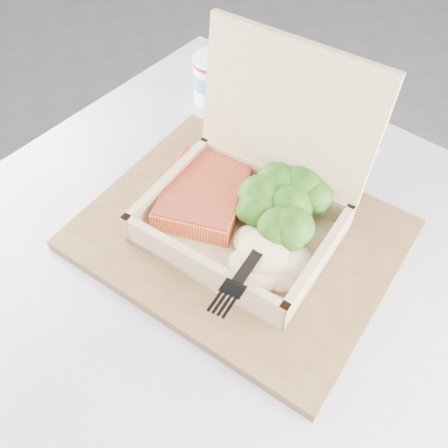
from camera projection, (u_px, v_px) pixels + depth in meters
The scene contains 10 objects.
floor at pixel (253, 214), 1.58m from camera, with size 4.00×4.00×0.00m, color gray.
cafe_table at pixel (226, 332), 0.75m from camera, with size 0.85×0.85×0.70m.
serving_tray at pixel (239, 235), 0.63m from camera, with size 0.37×0.30×0.02m, color brown.
takeout_container at pixel (255, 190), 0.59m from camera, with size 0.23×0.21×0.21m.
salmon_fillet at pixel (205, 194), 0.63m from camera, with size 0.10×0.13×0.03m, color #FF5D31.
broccoli_pile at pixel (288, 210), 0.60m from camera, with size 0.13×0.13×0.05m, color #39751A, non-canonical shape.
mashed_potatoes at pixel (265, 253), 0.56m from camera, with size 0.10×0.09×0.04m, color #D6BC8B.
plastic_fork at pixel (268, 236), 0.56m from camera, with size 0.03×0.17×0.03m.
paper_cup at pixel (213, 78), 0.78m from camera, with size 0.06×0.06×0.08m.
receipt at pixel (332, 155), 0.73m from camera, with size 0.07×0.13×0.00m, color silver.
Camera 1 is at (0.43, -0.93, 1.21)m, focal length 40.00 mm.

